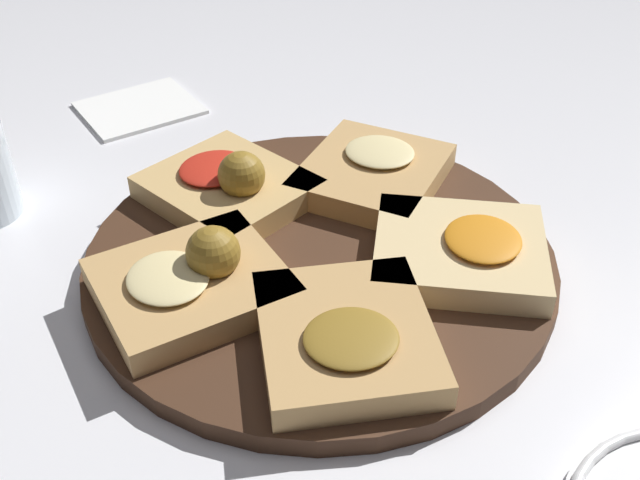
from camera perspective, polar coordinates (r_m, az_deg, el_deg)
The scene contains 8 objects.
ground_plane at distance 0.71m, azimuth 0.00°, elevation -2.02°, with size 3.00×3.00×0.00m, color white.
serving_board at distance 0.70m, azimuth 0.00°, elevation -1.42°, with size 0.43×0.43×0.02m, color #422819.
focaccia_slice_0 at distance 0.78m, azimuth 4.05°, elevation 5.19°, with size 0.20×0.20×0.03m.
focaccia_slice_1 at distance 0.76m, azimuth -6.94°, elevation 4.17°, with size 0.19×0.19×0.06m.
focaccia_slice_2 at distance 0.64m, azimuth -9.64°, elevation -2.99°, with size 0.17×0.15×0.06m.
focaccia_slice_3 at distance 0.59m, azimuth 2.02°, elevation -7.33°, with size 0.16×0.18×0.03m.
focaccia_slice_4 at distance 0.68m, azimuth 10.71°, elevation -0.78°, with size 0.20×0.19×0.03m.
napkin_stack at distance 1.00m, azimuth -13.61°, elevation 9.88°, with size 0.14×0.12×0.01m, color white.
Camera 1 is at (0.21, 0.51, 0.44)m, focal length 42.00 mm.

